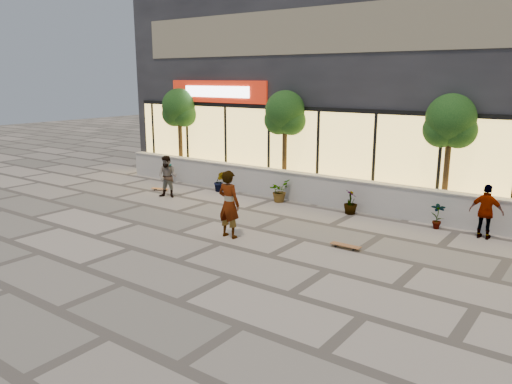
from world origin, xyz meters
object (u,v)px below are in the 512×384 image
Objects in this scene: skateboard_center at (346,246)px; tree_west at (179,110)px; skater_center at (229,204)px; tree_midwest at (285,115)px; tree_mideast at (450,124)px; skater_right_near at (486,212)px; skateboard_left at (160,189)px; skater_left at (168,177)px.

tree_west is at bearing 156.42° from skateboard_center.
skater_center reaches higher than skateboard_center.
tree_mideast is (6.00, 0.00, 0.00)m from tree_midwest.
tree_west is at bearing -36.10° from skater_center.
skater_center reaches higher than skater_right_near.
tree_west and tree_mideast have the same top height.
skateboard_center is at bearing -160.24° from skater_center.
tree_west is 1.00× the size of tree_mideast.
skater_center is 7.10m from skater_right_near.
tree_mideast is 5.21× the size of skateboard_left.
tree_west is at bearing -4.22° from skater_right_near.
skater_left is 1.02× the size of skater_right_near.
tree_west is at bearing 180.00° from tree_midwest.
tree_midwest reaches higher than skater_center.
skateboard_left is (-8.99, 1.91, -0.01)m from skateboard_center.
skateboard_left is (-5.91, 2.95, -0.88)m from skater_center.
tree_mideast is at bearing -2.96° from skateboard_left.
tree_mideast is 3.04m from skater_right_near.
skater_center is 5.37m from skater_left.
tree_west and tree_midwest have the same top height.
tree_west is at bearing 100.37° from skateboard_left.
skater_right_near is 4.14m from skateboard_center.
skater_right_near is at bearing -10.53° from tree_midwest.
skateboard_left is at bearing -25.41° from skater_center.
skater_left is at bearing -46.19° from skateboard_left.
tree_mideast is 2.05× the size of skater_center.
skateboard_center is at bearing -42.77° from tree_midwest.
tree_midwest is (5.50, 0.00, 0.00)m from tree_west.
skater_right_near is 11.80m from skateboard_left.
skateboard_left is (-1.08, 0.61, -0.71)m from skater_left.
skateboard_left is (1.30, -2.53, -2.91)m from tree_west.
tree_midwest is 7.97m from skater_right_near.
tree_mideast is at bearing -40.53° from skater_right_near.
skater_left is 2.08× the size of skateboard_left.
skater_center is 2.31× the size of skateboard_center.
skater_left is at bearing -161.03° from tree_mideast.
tree_west is 4.07m from skateboard_left.
skater_center is at bearing -43.37° from skateboard_left.
skateboard_center is at bearing -105.23° from tree_mideast.
tree_west is 9.28m from skater_center.
tree_mideast reaches higher than skateboard_center.
tree_mideast is 5.43m from skateboard_center.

